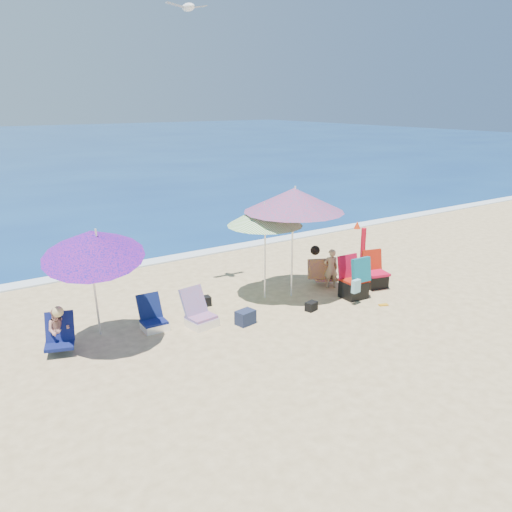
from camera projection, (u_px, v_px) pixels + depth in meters
ground at (298, 320)px, 10.28m from camera, size 120.00×120.00×0.00m
foam at (180, 257)px, 14.32m from camera, size 120.00×0.50×0.04m
umbrella_turquoise at (294, 200)px, 10.94m from camera, size 2.19×2.19×2.40m
umbrella_striped at (265, 215)px, 10.88m from camera, size 1.79×1.79×2.10m
umbrella_blue at (92, 244)px, 8.57m from camera, size 2.23×2.27×2.28m
furled_umbrella at (361, 251)px, 12.03m from camera, size 0.24×0.30×1.48m
chair_navy at (153, 320)px, 9.85m from camera, size 0.48×0.58×0.62m
chair_rainbow at (200, 316)px, 10.01m from camera, size 0.57×0.69×0.70m
camp_chair_left at (375, 276)px, 12.04m from camera, size 0.64×0.64×0.84m
camp_chair_right at (354, 283)px, 11.33m from camera, size 0.66×0.70×0.95m
person_center at (326, 268)px, 11.99m from camera, size 0.77×0.68×0.92m
person_left at (59, 330)px, 8.91m from camera, size 0.62×0.65×0.85m
bag_navy_a at (245, 317)px, 10.07m from camera, size 0.39×0.31×0.27m
bag_black_a at (204, 301)px, 10.97m from camera, size 0.29×0.23×0.20m
bag_black_b at (311, 306)px, 10.72m from camera, size 0.27×0.22×0.18m
orange_item at (383, 305)px, 11.01m from camera, size 0.21×0.15×0.03m
seagull at (188, 7)px, 10.00m from camera, size 0.83×0.39×0.15m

